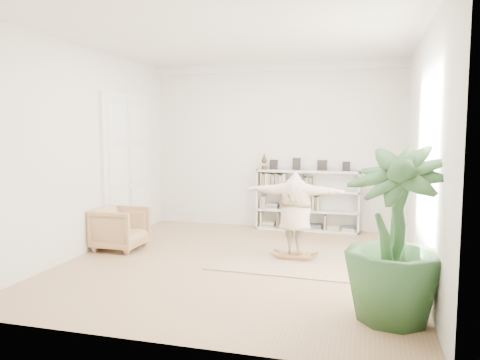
# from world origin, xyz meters

# --- Properties ---
(floor) EXTENTS (6.00, 6.00, 0.00)m
(floor) POSITION_xyz_m (0.00, 0.00, 0.00)
(floor) COLOR #9D7651
(floor) RESTS_ON ground
(room_shell) EXTENTS (6.00, 6.00, 6.00)m
(room_shell) POSITION_xyz_m (0.00, 2.94, 3.51)
(room_shell) COLOR silver
(room_shell) RESTS_ON floor
(doors) EXTENTS (0.09, 1.78, 2.92)m
(doors) POSITION_xyz_m (-2.70, 1.30, 1.40)
(doors) COLOR white
(doors) RESTS_ON floor
(bookshelf) EXTENTS (2.20, 0.35, 1.64)m
(bookshelf) POSITION_xyz_m (0.74, 2.82, 0.64)
(bookshelf) COLOR silver
(bookshelf) RESTS_ON floor
(armchair) EXTENTS (0.85, 0.83, 0.77)m
(armchair) POSITION_xyz_m (-2.30, 0.29, 0.38)
(armchair) COLOR tan
(armchair) RESTS_ON floor
(rug) EXTENTS (2.57, 2.09, 0.02)m
(rug) POSITION_xyz_m (0.85, 0.44, 0.01)
(rug) COLOR tan
(rug) RESTS_ON floor
(rocker_board) EXTENTS (0.53, 0.33, 0.11)m
(rocker_board) POSITION_xyz_m (0.85, 0.44, 0.07)
(rocker_board) COLOR #98643C
(rocker_board) RESTS_ON rug
(person) EXTENTS (1.72, 0.53, 1.38)m
(person) POSITION_xyz_m (0.85, 0.44, 0.82)
(person) COLOR #C1AB91
(person) RESTS_ON rocker_board
(houseplant) EXTENTS (1.47, 1.47, 1.98)m
(houseplant) POSITION_xyz_m (2.30, -1.76, 0.99)
(houseplant) COLOR #2E562B
(houseplant) RESTS_ON floor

